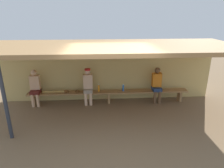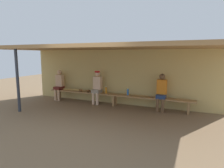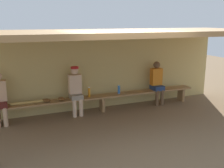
% 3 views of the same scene
% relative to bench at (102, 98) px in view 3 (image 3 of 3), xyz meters
% --- Properties ---
extents(ground_plane, '(24.00, 24.00, 0.00)m').
position_rel_bench_xyz_m(ground_plane, '(0.00, -1.55, -0.39)').
color(ground_plane, brown).
extents(back_wall, '(8.00, 0.20, 2.20)m').
position_rel_bench_xyz_m(back_wall, '(0.00, 0.45, 0.71)').
color(back_wall, tan).
rests_on(back_wall, ground).
extents(dugout_roof, '(8.00, 2.80, 0.12)m').
position_rel_bench_xyz_m(dugout_roof, '(0.00, -0.85, 1.87)').
color(dugout_roof, '#9E7547').
rests_on(dugout_roof, back_wall).
extents(bench, '(6.00, 0.36, 0.46)m').
position_rel_bench_xyz_m(bench, '(0.00, 0.00, 0.00)').
color(bench, '#9E7547').
rests_on(bench, ground).
extents(player_leftmost, '(0.34, 0.42, 1.34)m').
position_rel_bench_xyz_m(player_leftmost, '(-0.77, 0.00, 0.36)').
color(player_leftmost, gray).
rests_on(player_leftmost, ground).
extents(player_in_red, '(0.34, 0.42, 1.34)m').
position_rel_bench_xyz_m(player_in_red, '(-2.68, 0.00, 0.34)').
color(player_in_red, '#591E19').
rests_on(player_in_red, ground).
extents(player_in_blue, '(0.34, 0.42, 1.34)m').
position_rel_bench_xyz_m(player_in_blue, '(1.82, 0.00, 0.34)').
color(player_in_blue, navy).
rests_on(player_in_blue, ground).
extents(water_bottle_green, '(0.07, 0.07, 0.28)m').
position_rel_bench_xyz_m(water_bottle_green, '(-0.37, 0.02, 0.21)').
color(water_bottle_green, orange).
rests_on(water_bottle_green, bench).
extents(water_bottle_clear, '(0.07, 0.07, 0.26)m').
position_rel_bench_xyz_m(water_bottle_clear, '(0.54, 0.04, 0.20)').
color(water_bottle_clear, blue).
rests_on(water_bottle_clear, bench).
extents(baseball_glove_worn, '(0.21, 0.27, 0.09)m').
position_rel_bench_xyz_m(baseball_glove_worn, '(-1.17, -0.02, 0.12)').
color(baseball_glove_worn, brown).
rests_on(baseball_glove_worn, bench).
extents(baseball_glove_dark_brown, '(0.29, 0.29, 0.09)m').
position_rel_bench_xyz_m(baseball_glove_dark_brown, '(-1.57, -0.01, 0.12)').
color(baseball_glove_dark_brown, brown).
rests_on(baseball_glove_dark_brown, bench).
extents(baseball_bat, '(0.83, 0.07, 0.07)m').
position_rel_bench_xyz_m(baseball_bat, '(-2.04, -0.00, 0.11)').
color(baseball_bat, tan).
rests_on(baseball_bat, bench).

